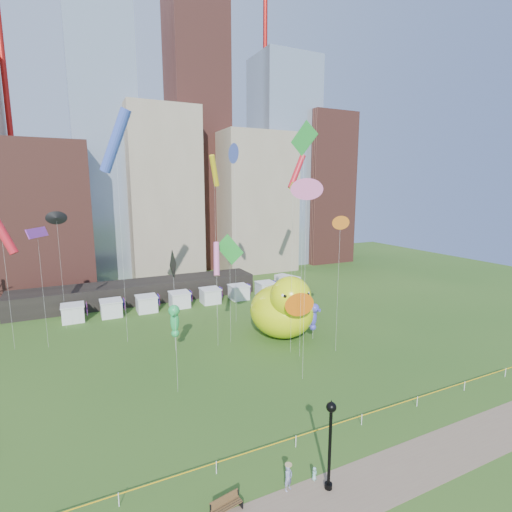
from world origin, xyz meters
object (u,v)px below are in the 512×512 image
big_duck (283,308)px  box_truck (289,283)px  seahorse_purple (314,315)px  seahorse_green (175,318)px  woman (288,478)px  small_duck (294,309)px  toddler (314,474)px  lamppost (330,435)px  park_bench (226,505)px

big_duck → box_truck: (12.12, 19.02, -2.47)m
seahorse_purple → seahorse_green: bearing=153.7°
box_truck → woman: 47.19m
small_duck → woman: 31.79m
toddler → small_duck: bearing=37.1°
woman → lamppost: bearing=-42.4°
big_duck → toddler: size_ratio=12.88×
seahorse_green → seahorse_purple: 16.48m
woman → toddler: size_ratio=1.91×
small_duck → lamppost: lamppost is taller
big_duck → seahorse_purple: 3.75m
small_duck → lamppost: size_ratio=0.74×
toddler → seahorse_purple: bearing=32.3°
lamppost → box_truck: lamppost is taller
park_bench → big_duck: bearing=42.9°
box_truck → woman: size_ratio=3.80×
small_duck → seahorse_green: 18.51m
seahorse_purple → lamppost: 23.89m
woman → seahorse_green: bearing=73.1°
toddler → woman: bearing=156.1°
big_duck → woman: size_ratio=6.76×
seahorse_purple → lamppost: bearing=-134.5°
big_duck → box_truck: big_duck is taller
small_duck → box_truck: (7.22, 13.64, -0.13)m
lamppost → box_truck: bearing=62.4°
box_truck → woman: bearing=-137.7°
lamppost → woman: 3.73m
small_duck → big_duck: bearing=-118.2°
seahorse_green → big_duck: bearing=17.1°
seahorse_green → woman: seahorse_green is taller
seahorse_green → lamppost: bearing=-57.6°
park_bench → seahorse_green: bearing=72.3°
box_truck → small_duck: bearing=-134.9°
seahorse_green → box_truck: (25.18, 17.37, -2.59)m
big_duck → seahorse_purple: size_ratio=2.48×
seahorse_purple → box_truck: bearing=53.9°
big_duck → small_duck: 7.65m
lamppost → big_duck: bearing=66.8°
small_duck → park_bench: bearing=-113.8°
seahorse_green → park_bench: size_ratio=2.78×
small_duck → toddler: bearing=-104.9°
seahorse_green → toddler: 23.66m
big_duck → woman: (-11.94, -21.57, -2.91)m
seahorse_purple → small_duck: bearing=62.9°
park_bench → woman: woman is taller
big_duck → park_bench: (-15.99, -21.48, -3.23)m
small_duck → park_bench: size_ratio=2.22×
park_bench → box_truck: box_truck is taller
park_bench → lamppost: 7.14m
seahorse_green → small_duck: bearing=36.1°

